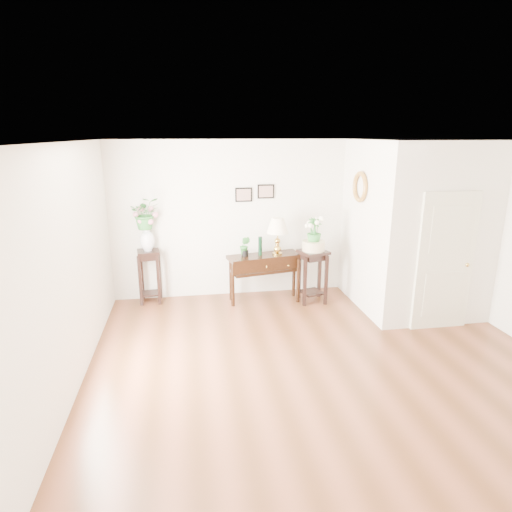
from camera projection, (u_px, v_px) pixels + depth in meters
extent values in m
cube|color=brown|center=(322.00, 364.00, 5.57)|extent=(6.00, 5.50, 0.02)
cube|color=white|center=(333.00, 142.00, 4.80)|extent=(6.00, 5.50, 0.02)
cube|color=silver|center=(279.00, 218.00, 7.80)|extent=(6.00, 0.02, 2.80)
cube|color=silver|center=(474.00, 389.00, 2.58)|extent=(6.00, 0.02, 2.80)
cube|color=silver|center=(67.00, 274.00, 4.72)|extent=(0.02, 5.50, 2.80)
cube|color=silver|center=(413.00, 225.00, 7.20)|extent=(1.80, 1.95, 2.80)
cube|color=beige|center=(445.00, 262.00, 6.35)|extent=(0.90, 0.05, 2.10)
cube|color=black|center=(244.00, 195.00, 7.55)|extent=(0.30, 0.02, 0.25)
cube|color=black|center=(266.00, 191.00, 7.60)|extent=(0.30, 0.02, 0.25)
torus|color=#B2822A|center=(360.00, 187.00, 6.99)|extent=(0.07, 0.51, 0.51)
cube|color=black|center=(264.00, 278.00, 7.57)|extent=(1.34, 0.66, 0.85)
cube|color=gold|center=(277.00, 235.00, 7.39)|extent=(0.47, 0.47, 0.66)
cylinder|color=black|center=(260.00, 246.00, 7.40)|extent=(0.09, 0.09, 0.33)
imported|color=#2F7A31|center=(245.00, 247.00, 7.36)|extent=(0.23, 0.21, 0.33)
cube|color=black|center=(150.00, 276.00, 7.51)|extent=(0.41, 0.41, 0.95)
imported|color=#2F7A31|center=(145.00, 212.00, 7.20)|extent=(0.56, 0.51, 0.55)
cube|color=black|center=(312.00, 276.00, 7.54)|extent=(0.55, 0.55, 0.94)
cylinder|color=beige|center=(314.00, 246.00, 7.39)|extent=(0.40, 0.40, 0.17)
imported|color=#2F7A31|center=(314.00, 231.00, 7.32)|extent=(0.32, 0.32, 0.45)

